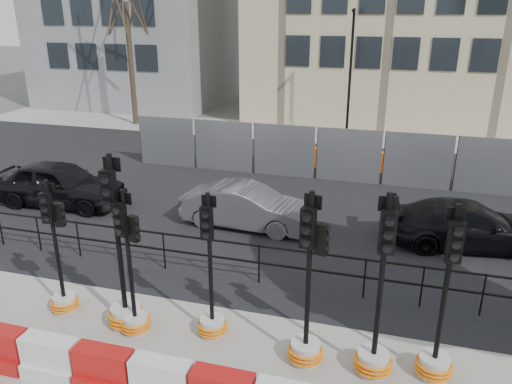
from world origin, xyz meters
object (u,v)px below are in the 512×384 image
(car_a, at_px, (59,184))
(car_c, at_px, (469,225))
(traffic_signal_d, at_px, (133,301))
(traffic_signal_h, at_px, (437,344))

(car_a, bearing_deg, car_c, -89.84)
(car_c, bearing_deg, car_a, 83.24)
(car_c, bearing_deg, traffic_signal_d, 122.38)
(traffic_signal_d, bearing_deg, car_c, 53.75)
(traffic_signal_h, bearing_deg, car_c, 69.58)
(traffic_signal_h, bearing_deg, traffic_signal_d, 173.51)
(traffic_signal_h, distance_m, car_c, 5.69)
(traffic_signal_d, distance_m, car_c, 8.93)
(traffic_signal_d, xyz_separation_m, traffic_signal_h, (5.65, 0.28, -0.05))
(traffic_signal_h, bearing_deg, car_a, 146.08)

